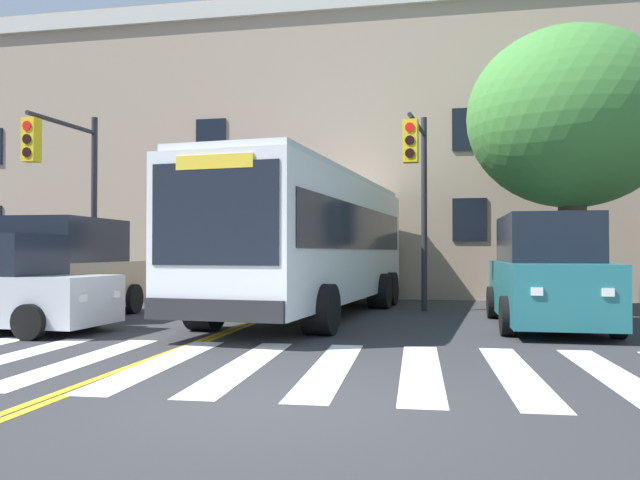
# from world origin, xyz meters

# --- Properties ---
(ground_plane) EXTENTS (120.00, 120.00, 0.00)m
(ground_plane) POSITION_xyz_m (0.00, 0.00, 0.00)
(ground_plane) COLOR #303033
(crosswalk) EXTENTS (15.38, 4.77, 0.01)m
(crosswalk) POSITION_xyz_m (0.29, 2.15, 0.00)
(crosswalk) COLOR white
(crosswalk) RESTS_ON ground
(lane_line_yellow_inner) EXTENTS (0.12, 36.00, 0.01)m
(lane_line_yellow_inner) POSITION_xyz_m (-2.48, 16.15, 0.00)
(lane_line_yellow_inner) COLOR gold
(lane_line_yellow_inner) RESTS_ON ground
(lane_line_yellow_outer) EXTENTS (0.12, 36.00, 0.01)m
(lane_line_yellow_outer) POSITION_xyz_m (-2.32, 16.15, 0.00)
(lane_line_yellow_outer) COLOR gold
(lane_line_yellow_outer) RESTS_ON ground
(city_bus) EXTENTS (3.78, 11.15, 3.49)m
(city_bus) POSITION_xyz_m (-1.38, 8.94, 1.91)
(city_bus) COLOR white
(city_bus) RESTS_ON ground
(car_tan_near_lane) EXTENTS (2.40, 4.73, 2.39)m
(car_tan_near_lane) POSITION_xyz_m (-6.98, 7.08, 1.12)
(car_tan_near_lane) COLOR tan
(car_tan_near_lane) RESTS_ON ground
(car_teal_far_lane) EXTENTS (2.20, 5.20, 2.37)m
(car_teal_far_lane) POSITION_xyz_m (3.97, 7.60, 1.12)
(car_teal_far_lane) COLOR #236B70
(car_teal_far_lane) RESTS_ON ground
(car_black_behind_bus) EXTENTS (2.33, 4.38, 1.86)m
(car_black_behind_bus) POSITION_xyz_m (-0.61, 17.35, 0.84)
(car_black_behind_bus) COLOR black
(car_black_behind_bus) RESTS_ON ground
(car_silver_cross_street) EXTENTS (4.41, 2.23, 1.95)m
(car_silver_cross_street) POSITION_xyz_m (-6.81, 4.72, 0.87)
(car_silver_cross_street) COLOR #B7BABF
(car_silver_cross_street) RESTS_ON ground
(traffic_light_far_corner) EXTENTS (0.42, 2.61, 5.14)m
(traffic_light_far_corner) POSITION_xyz_m (-7.26, 7.60, 3.42)
(traffic_light_far_corner) COLOR #28282D
(traffic_light_far_corner) RESTS_ON ground
(traffic_light_overhead) EXTENTS (0.51, 2.66, 5.23)m
(traffic_light_overhead) POSITION_xyz_m (1.23, 9.65, 3.45)
(traffic_light_overhead) COLOR #28282D
(traffic_light_overhead) RESTS_ON ground
(street_tree_curbside_large) EXTENTS (7.10, 6.87, 7.40)m
(street_tree_curbside_large) POSITION_xyz_m (5.11, 10.70, 5.02)
(street_tree_curbside_large) COLOR #4C3D2D
(street_tree_curbside_large) RESTS_ON ground
(building_facade) EXTENTS (33.50, 10.08, 10.59)m
(building_facade) POSITION_xyz_m (-1.77, 19.57, 5.30)
(building_facade) COLOR tan
(building_facade) RESTS_ON ground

